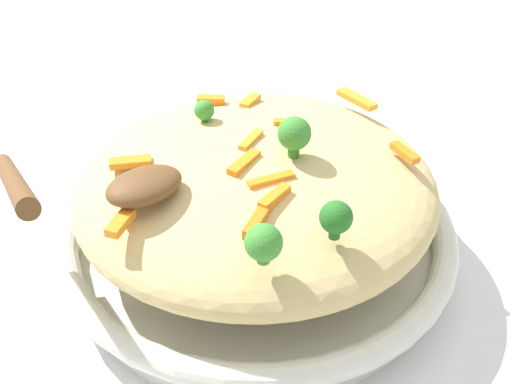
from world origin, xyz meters
name	(u,v)px	position (x,y,z in m)	size (l,w,h in m)	color
ground_plane	(256,254)	(0.00, 0.00, 0.00)	(2.40, 2.40, 0.00)	silver
serving_bowl	(256,233)	(0.00, 0.00, 0.02)	(0.34, 0.34, 0.05)	silver
pasta_mound	(256,184)	(0.00, 0.00, 0.08)	(0.30, 0.29, 0.07)	#D1BA7A
carrot_piece_0	(274,198)	(-0.03, -0.06, 0.11)	(0.03, 0.01, 0.01)	orange
carrot_piece_1	(271,180)	(-0.02, -0.04, 0.11)	(0.04, 0.01, 0.01)	orange
carrot_piece_2	(256,139)	(0.00, 0.01, 0.11)	(0.03, 0.01, 0.01)	orange
carrot_piece_3	(357,99)	(0.13, 0.01, 0.11)	(0.04, 0.01, 0.01)	orange
carrot_piece_4	(131,162)	(-0.09, 0.05, 0.11)	(0.03, 0.01, 0.01)	orange
carrot_piece_5	(257,222)	(-0.06, -0.07, 0.11)	(0.03, 0.01, 0.01)	orange
carrot_piece_6	(288,123)	(0.04, 0.01, 0.11)	(0.02, 0.01, 0.01)	orange
carrot_piece_7	(244,163)	(-0.02, -0.02, 0.11)	(0.03, 0.01, 0.01)	orange
carrot_piece_8	(120,223)	(-0.13, -0.02, 0.11)	(0.03, 0.01, 0.01)	orange
carrot_piece_9	(250,101)	(0.05, 0.07, 0.11)	(0.03, 0.01, 0.01)	orange
carrot_piece_10	(211,100)	(0.02, 0.09, 0.11)	(0.02, 0.01, 0.01)	orange
carrot_piece_11	(405,153)	(0.09, -0.07, 0.11)	(0.03, 0.01, 0.01)	orange
broccoli_floret_0	(336,218)	(-0.02, -0.11, 0.12)	(0.02, 0.02, 0.03)	#205B1C
broccoli_floret_1	(264,243)	(-0.07, -0.10, 0.12)	(0.02, 0.02, 0.03)	#377928
broccoli_floret_2	(294,134)	(0.01, -0.03, 0.13)	(0.03, 0.03, 0.03)	#377928
broccoli_floret_3	(204,111)	(-0.01, 0.06, 0.12)	(0.02, 0.02, 0.02)	#377928
serving_spoon	(99,185)	(-0.13, 0.00, 0.13)	(0.13, 0.17, 0.08)	brown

